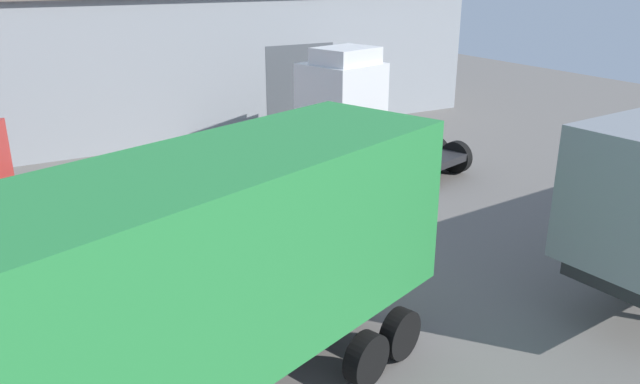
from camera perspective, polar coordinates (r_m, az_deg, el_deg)
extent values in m
plane|color=slate|center=(12.87, 0.53, -11.04)|extent=(60.00, 60.00, 0.00)
cube|color=#93999E|center=(27.59, -18.05, 10.90)|extent=(31.21, 6.41, 5.58)
cube|color=#4C5156|center=(27.08, -1.84, 9.57)|extent=(3.20, 0.08, 3.60)
cube|color=silver|center=(23.06, 1.96, 8.19)|extent=(3.06, 2.99, 2.84)
cube|color=silver|center=(22.65, 2.39, 12.33)|extent=(2.48, 2.19, 0.60)
cube|color=black|center=(23.75, -0.13, 9.93)|extent=(2.04, 0.65, 1.02)
cube|color=#232326|center=(21.51, 7.84, 3.59)|extent=(2.91, 4.03, 0.24)
cylinder|color=#B2B2B7|center=(21.15, 4.88, 2.95)|extent=(0.84, 1.21, 0.56)
cylinder|color=black|center=(23.03, -1.05, 4.55)|extent=(0.59, 1.14, 1.10)
cylinder|color=black|center=(24.57, 2.64, 5.51)|extent=(0.59, 1.14, 1.10)
cylinder|color=black|center=(20.46, 6.88, 2.44)|extent=(0.59, 1.14, 1.10)
cylinder|color=black|center=(22.18, 10.39, 3.63)|extent=(0.59, 1.14, 1.10)
cylinder|color=black|center=(19.95, 8.92, 1.89)|extent=(0.59, 1.14, 1.10)
cylinder|color=black|center=(21.71, 12.34, 3.14)|extent=(0.59, 1.14, 1.10)
cube|color=#28843D|center=(8.12, -17.96, -9.24)|extent=(11.20, 6.07, 2.87)
cylinder|color=black|center=(10.78, 4.26, -14.96)|extent=(0.97, 0.59, 0.92)
cylinder|color=black|center=(11.99, -4.38, -11.05)|extent=(0.97, 0.59, 0.92)
cylinder|color=black|center=(11.47, 7.31, -12.72)|extent=(0.97, 0.59, 0.92)
cylinder|color=black|center=(12.61, -1.14, -9.31)|extent=(0.97, 0.59, 0.92)
cube|color=#232326|center=(14.77, 25.99, -6.50)|extent=(0.17, 0.17, 1.11)
cylinder|color=black|center=(19.51, -26.84, -1.07)|extent=(0.51, 0.78, 0.72)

